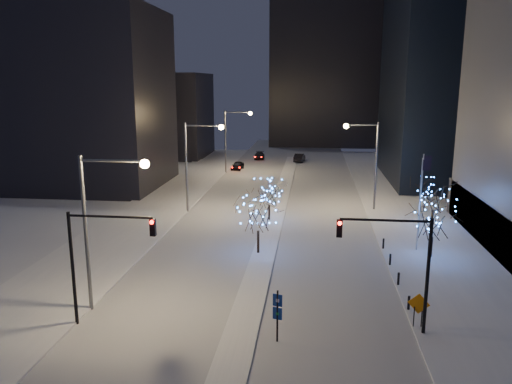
# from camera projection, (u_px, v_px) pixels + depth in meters

# --- Properties ---
(ground) EXTENTS (160.00, 160.00, 0.00)m
(ground) POSITION_uv_depth(u_px,v_px,m) (241.00, 333.00, 29.02)
(ground) COLOR white
(ground) RESTS_ON ground
(road) EXTENTS (20.00, 130.00, 0.02)m
(road) POSITION_uv_depth(u_px,v_px,m) (281.00, 198.00, 62.98)
(road) COLOR #AFB4BF
(road) RESTS_ON ground
(median) EXTENTS (2.00, 80.00, 0.15)m
(median) POSITION_uv_depth(u_px,v_px,m) (278.00, 207.00, 58.12)
(median) COLOR silver
(median) RESTS_ON ground
(east_sidewalk) EXTENTS (10.00, 90.00, 0.15)m
(east_sidewalk) POSITION_uv_depth(u_px,v_px,m) (430.00, 237.00, 46.74)
(east_sidewalk) COLOR silver
(east_sidewalk) RESTS_ON ground
(west_sidewalk) EXTENTS (8.00, 90.00, 0.15)m
(west_sidewalk) POSITION_uv_depth(u_px,v_px,m) (131.00, 227.00, 49.97)
(west_sidewalk) COLOR silver
(west_sidewalk) RESTS_ON ground
(filler_west_near) EXTENTS (22.00, 18.00, 24.00)m
(filler_west_near) POSITION_uv_depth(u_px,v_px,m) (80.00, 99.00, 68.38)
(filler_west_near) COLOR black
(filler_west_near) RESTS_ON ground
(filler_west_far) EXTENTS (18.00, 16.00, 16.00)m
(filler_west_far) POSITION_uv_depth(u_px,v_px,m) (161.00, 115.00, 98.12)
(filler_west_far) COLOR black
(filler_west_far) RESTS_ON ground
(horizon_block) EXTENTS (24.00, 14.00, 42.00)m
(horizon_block) POSITION_uv_depth(u_px,v_px,m) (325.00, 52.00, 113.11)
(horizon_block) COLOR black
(horizon_block) RESTS_ON ground
(street_lamp_w_near) EXTENTS (4.40, 0.56, 10.00)m
(street_lamp_w_near) POSITION_uv_depth(u_px,v_px,m) (101.00, 212.00, 30.56)
(street_lamp_w_near) COLOR #595E66
(street_lamp_w_near) RESTS_ON ground
(street_lamp_w_mid) EXTENTS (4.40, 0.56, 10.00)m
(street_lamp_w_mid) POSITION_uv_depth(u_px,v_px,m) (195.00, 155.00, 54.82)
(street_lamp_w_mid) COLOR #595E66
(street_lamp_w_mid) RESTS_ON ground
(street_lamp_w_far) EXTENTS (4.40, 0.56, 10.00)m
(street_lamp_w_far) POSITION_uv_depth(u_px,v_px,m) (232.00, 133.00, 79.08)
(street_lamp_w_far) COLOR #595E66
(street_lamp_w_far) RESTS_ON ground
(street_lamp_east) EXTENTS (3.90, 0.56, 10.00)m
(street_lamp_east) POSITION_uv_depth(u_px,v_px,m) (368.00, 154.00, 55.62)
(street_lamp_east) COLOR #595E66
(street_lamp_east) RESTS_ON ground
(traffic_signal_west) EXTENTS (5.26, 0.43, 7.00)m
(traffic_signal_west) POSITION_uv_depth(u_px,v_px,m) (97.00, 250.00, 28.94)
(traffic_signal_west) COLOR black
(traffic_signal_west) RESTS_ON ground
(traffic_signal_east) EXTENTS (5.26, 0.43, 7.00)m
(traffic_signal_east) POSITION_uv_depth(u_px,v_px,m) (400.00, 256.00, 27.97)
(traffic_signal_east) COLOR black
(traffic_signal_east) RESTS_ON ground
(flagpoles) EXTENTS (1.35, 2.60, 8.00)m
(flagpoles) POSITION_uv_depth(u_px,v_px,m) (421.00, 194.00, 43.24)
(flagpoles) COLOR silver
(flagpoles) RESTS_ON east_sidewalk
(bollards) EXTENTS (0.16, 12.16, 0.90)m
(bollards) POSITION_uv_depth(u_px,v_px,m) (394.00, 269.00, 37.46)
(bollards) COLOR black
(bollards) RESTS_ON east_sidewalk
(car_near) EXTENTS (2.00, 4.13, 1.36)m
(car_near) POSITION_uv_depth(u_px,v_px,m) (238.00, 166.00, 83.40)
(car_near) COLOR black
(car_near) RESTS_ON ground
(car_mid) EXTENTS (2.12, 4.66, 1.48)m
(car_mid) POSITION_uv_depth(u_px,v_px,m) (300.00, 158.00, 91.82)
(car_mid) COLOR black
(car_mid) RESTS_ON ground
(car_far) EXTENTS (2.05, 4.54, 1.29)m
(car_far) POSITION_uv_depth(u_px,v_px,m) (259.00, 156.00, 94.82)
(car_far) COLOR black
(car_far) RESTS_ON ground
(holiday_tree_median_near) EXTENTS (4.65, 4.65, 5.00)m
(holiday_tree_median_near) POSITION_uv_depth(u_px,v_px,m) (258.00, 215.00, 41.64)
(holiday_tree_median_near) COLOR black
(holiday_tree_median_near) RESTS_ON median
(holiday_tree_median_far) EXTENTS (4.12, 4.12, 4.48)m
(holiday_tree_median_far) POSITION_uv_depth(u_px,v_px,m) (269.00, 193.00, 51.93)
(holiday_tree_median_far) COLOR black
(holiday_tree_median_far) RESTS_ON median
(holiday_tree_plaza_near) EXTENTS (4.79, 4.79, 4.82)m
(holiday_tree_plaza_near) POSITION_uv_depth(u_px,v_px,m) (433.00, 221.00, 40.70)
(holiday_tree_plaza_near) COLOR black
(holiday_tree_plaza_near) RESTS_ON east_sidewalk
(holiday_tree_plaza_far) EXTENTS (4.06, 4.06, 4.96)m
(holiday_tree_plaza_far) POSITION_uv_depth(u_px,v_px,m) (434.00, 195.00, 49.58)
(holiday_tree_plaza_far) COLOR black
(holiday_tree_plaza_far) RESTS_ON east_sidewalk
(wayfinding_sign) EXTENTS (0.54, 0.23, 3.08)m
(wayfinding_sign) POSITION_uv_depth(u_px,v_px,m) (277.00, 311.00, 27.68)
(wayfinding_sign) COLOR black
(wayfinding_sign) RESTS_ON ground
(construction_sign) EXTENTS (1.23, 0.40, 2.09)m
(construction_sign) POSITION_uv_depth(u_px,v_px,m) (419.00, 307.00, 29.24)
(construction_sign) COLOR black
(construction_sign) RESTS_ON east_sidewalk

